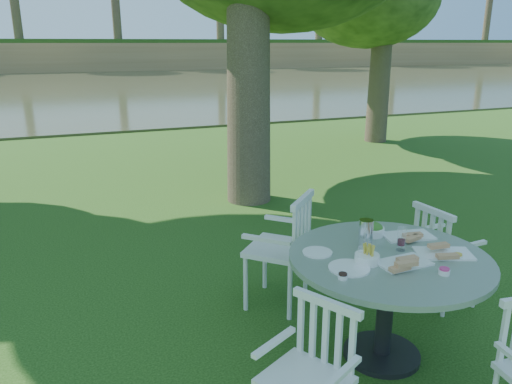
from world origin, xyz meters
The scene contains 7 objects.
ground centered at (0.00, 0.00, 0.00)m, with size 140.00×140.00×0.00m, color #14360B.
table centered at (0.35, -1.46, 0.66)m, with size 1.41×1.41×0.81m.
chair_ne centered at (1.24, -0.98, 0.53)m, with size 0.46×0.49×0.91m.
chair_nw centered at (0.01, -0.51, 0.60)m, with size 0.70×0.70×1.01m.
chair_sw centered at (-0.52, -1.99, 0.51)m, with size 0.57×0.58×0.87m.
tableware centered at (0.35, -1.37, 0.85)m, with size 1.14×0.88×0.21m.
river centered at (0.00, 23.00, 0.00)m, with size 100.00×28.00×0.12m, color #343821.
Camera 1 is at (-1.70, -4.10, 2.24)m, focal length 35.00 mm.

